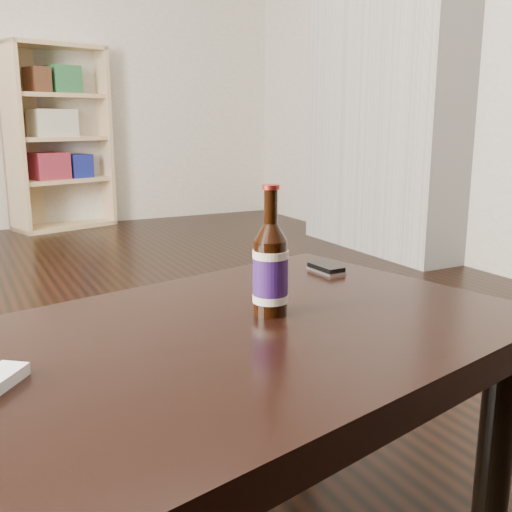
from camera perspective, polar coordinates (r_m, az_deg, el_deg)
name	(u,v)px	position (r m, az deg, el deg)	size (l,w,h in m)	color
chimney_breast	(386,24)	(3.85, 12.27, 20.79)	(0.30, 1.20, 2.70)	white
bookshelf	(56,135)	(4.75, -18.53, 10.90)	(0.78, 0.53, 1.33)	tan
coffee_table	(204,371)	(1.03, -4.94, -10.85)	(1.32, 0.95, 0.45)	black
beer_bottle	(270,270)	(1.10, 1.39, -1.31)	(0.07, 0.07, 0.24)	black
phone	(326,268)	(1.44, 6.69, -1.19)	(0.05, 0.10, 0.02)	#BABABD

